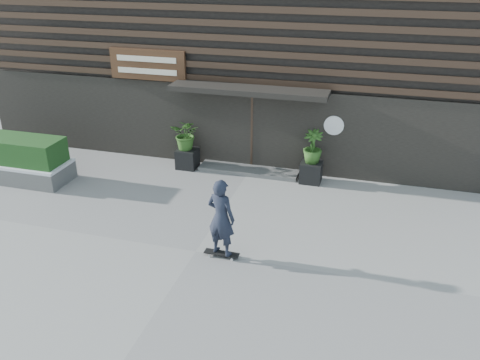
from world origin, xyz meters
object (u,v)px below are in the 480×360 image
(skateboarder, at_px, (221,218))
(raised_bed, at_px, (13,170))
(planter_pot_right, at_px, (311,172))
(planter_pot_left, at_px, (188,158))

(skateboarder, bearing_deg, raised_bed, 162.20)
(planter_pot_right, xyz_separation_m, raised_bed, (-8.45, -2.13, -0.05))
(planter_pot_left, height_order, planter_pot_right, same)
(planter_pot_right, relative_size, raised_bed, 0.17)
(raised_bed, distance_m, skateboarder, 7.56)
(planter_pot_left, distance_m, raised_bed, 5.11)
(planter_pot_left, height_order, raised_bed, planter_pot_left)
(planter_pot_right, xyz_separation_m, skateboarder, (-1.28, -4.43, 0.67))
(planter_pot_right, height_order, raised_bed, planter_pot_right)
(planter_pot_left, xyz_separation_m, raised_bed, (-4.65, -2.13, -0.05))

